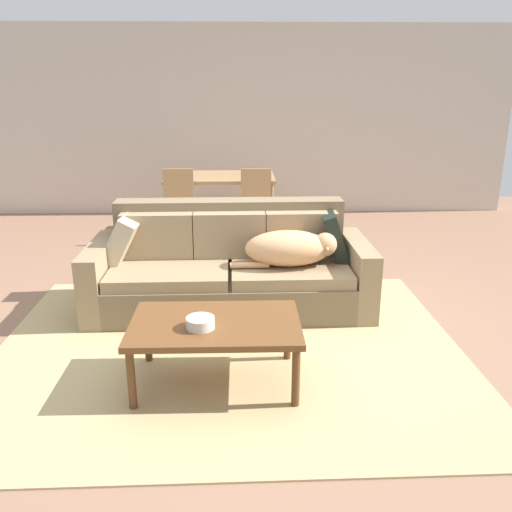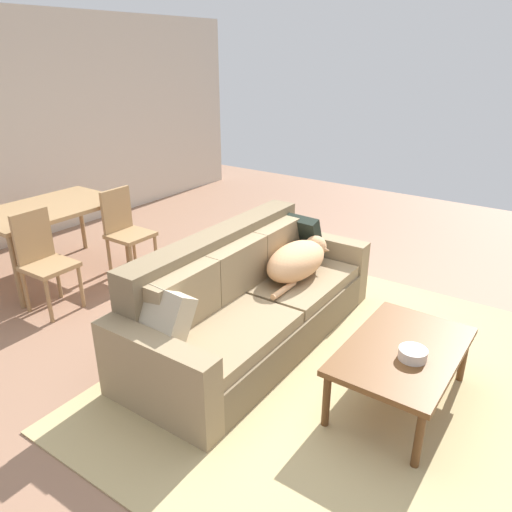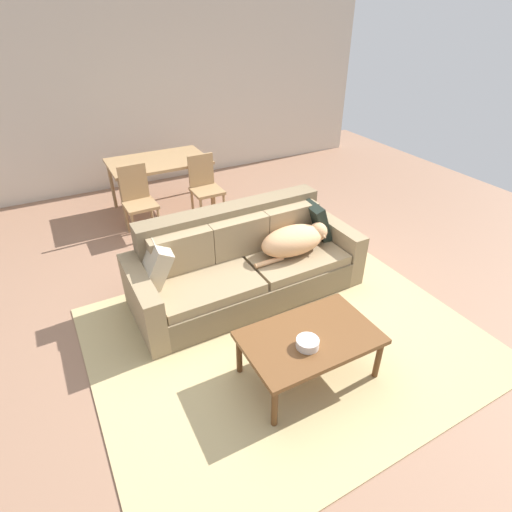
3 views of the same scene
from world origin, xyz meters
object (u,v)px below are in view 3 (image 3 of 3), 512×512
object	(u,v)px
couch	(244,264)
coffee_table	(310,340)
dining_table	(159,165)
throw_pillow_by_right_arm	(315,220)
dining_chair_near_right	(205,185)
dog_on_left_cushion	(295,240)
throw_pillow_by_left_arm	(154,264)
dining_chair_near_left	(138,198)
bowl_on_coffee_table	(308,343)

from	to	relation	value
couch	coffee_table	xyz separation A→B (m)	(-0.07, -1.32, 0.06)
dining_table	throw_pillow_by_right_arm	bearing A→B (deg)	-65.31
couch	throw_pillow_by_right_arm	distance (m)	0.96
couch	dining_chair_near_right	size ratio (longest dim) A/B	2.60
dog_on_left_cushion	throw_pillow_by_right_arm	bearing A→B (deg)	28.27
throw_pillow_by_left_arm	throw_pillow_by_right_arm	bearing A→B (deg)	0.87
dining_chair_near_left	dining_chair_near_right	xyz separation A→B (m)	(0.92, -0.03, 0.01)
dog_on_left_cushion	bowl_on_coffee_table	world-z (taller)	dog_on_left_cushion
bowl_on_coffee_table	dining_chair_near_left	distance (m)	3.25
dog_on_left_cushion	bowl_on_coffee_table	distance (m)	1.41
dining_chair_near_left	coffee_table	bearing A→B (deg)	-81.43
bowl_on_coffee_table	dining_chair_near_right	world-z (taller)	dining_chair_near_right
throw_pillow_by_right_arm	bowl_on_coffee_table	xyz separation A→B (m)	(-1.07, -1.46, -0.14)
coffee_table	dining_table	distance (m)	3.74
couch	dog_on_left_cushion	xyz separation A→B (m)	(0.52, -0.17, 0.24)
dining_chair_near_left	throw_pillow_by_left_arm	bearing A→B (deg)	-100.69
dog_on_left_cushion	coffee_table	bearing A→B (deg)	-117.89
bowl_on_coffee_table	dining_chair_near_left	xyz separation A→B (m)	(-0.48, 3.21, 0.04)
couch	bowl_on_coffee_table	size ratio (longest dim) A/B	13.47
couch	dining_table	bearing A→B (deg)	92.99
dining_chair_near_right	bowl_on_coffee_table	bearing A→B (deg)	-98.38
coffee_table	dining_table	world-z (taller)	dining_table
throw_pillow_by_right_arm	dining_chair_near_left	bearing A→B (deg)	131.66
throw_pillow_by_left_arm	bowl_on_coffee_table	xyz separation A→B (m)	(0.76, -1.43, -0.13)
bowl_on_coffee_table	dining_chair_near_right	xyz separation A→B (m)	(0.44, 3.18, 0.05)
dining_table	couch	bearing A→B (deg)	-86.14
throw_pillow_by_right_arm	dog_on_left_cushion	bearing A→B (deg)	-150.86
couch	dining_chair_near_left	xyz separation A→B (m)	(-0.64, 1.81, 0.18)
dining_table	dining_chair_near_left	xyz separation A→B (m)	(-0.48, -0.60, -0.18)
dining_chair_near_right	couch	bearing A→B (deg)	-99.56
couch	coffee_table	size ratio (longest dim) A/B	2.22
dining_chair_near_left	dog_on_left_cushion	bearing A→B (deg)	-61.36
throw_pillow_by_right_arm	coffee_table	world-z (taller)	throw_pillow_by_right_arm
couch	dining_table	xyz separation A→B (m)	(-0.16, 2.41, 0.36)
couch	throw_pillow_by_right_arm	bearing A→B (deg)	2.70
couch	dining_chair_near_left	bearing A→B (deg)	108.62
dog_on_left_cushion	coffee_table	xyz separation A→B (m)	(-0.59, -1.15, -0.18)
throw_pillow_by_right_arm	dining_table	world-z (taller)	throw_pillow_by_right_arm
bowl_on_coffee_table	dining_chair_near_left	size ratio (longest dim) A/B	0.19
bowl_on_coffee_table	couch	bearing A→B (deg)	83.62
dog_on_left_cushion	throw_pillow_by_left_arm	size ratio (longest dim) A/B	2.19
throw_pillow_by_left_arm	dining_chair_near_left	bearing A→B (deg)	81.06
coffee_table	dining_chair_near_left	xyz separation A→B (m)	(-0.57, 3.13, 0.12)
coffee_table	dining_chair_near_right	bearing A→B (deg)	83.48
coffee_table	dining_chair_near_right	world-z (taller)	dining_chair_near_right
dining_table	dining_chair_near_right	bearing A→B (deg)	-54.83
bowl_on_coffee_table	throw_pillow_by_left_arm	bearing A→B (deg)	117.98
coffee_table	bowl_on_coffee_table	xyz separation A→B (m)	(-0.09, -0.09, 0.08)
coffee_table	dining_chair_near_left	size ratio (longest dim) A/B	1.17
throw_pillow_by_left_arm	dining_chair_near_left	distance (m)	1.80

